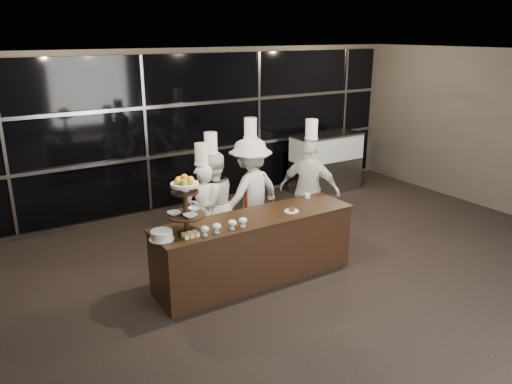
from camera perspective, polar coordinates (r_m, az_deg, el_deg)
room at (r=5.82m, az=16.58°, el=-0.69°), size 10.00×10.00×10.00m
window_wall at (r=9.68m, az=-5.82°, el=7.22°), size 8.60×0.10×2.80m
buffet_counter at (r=6.84m, az=-0.08°, el=-6.39°), size 2.84×0.74×0.92m
display_stand at (r=6.08m, az=-8.08°, el=-0.90°), size 0.48×0.48×0.74m
compotes at (r=6.18m, az=-3.63°, el=-3.76°), size 0.65×0.11×0.12m
layer_cake at (r=6.05m, az=-10.75°, el=-4.87°), size 0.30×0.30×0.11m
pastry_squares at (r=6.07m, az=-7.49°, el=-4.87°), size 0.20×0.13×0.05m
small_plate at (r=6.86m, az=4.09°, el=-2.13°), size 0.20×0.20×0.05m
chef_cup at (r=7.44m, az=5.94°, el=-0.42°), size 0.08×0.08×0.07m
display_case at (r=10.69m, az=8.01°, el=3.68°), size 1.52×0.66×1.24m
chef_a at (r=7.38m, az=-6.04°, el=-2.07°), size 0.58×0.42×1.77m
chef_b at (r=7.54m, az=-5.00°, el=-1.29°), size 0.87×0.73×1.89m
chef_c at (r=7.74m, az=-0.61°, el=-0.10°), size 1.25×0.89×2.06m
chef_d at (r=8.04m, az=6.13°, el=0.30°), size 0.91×1.05×1.99m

